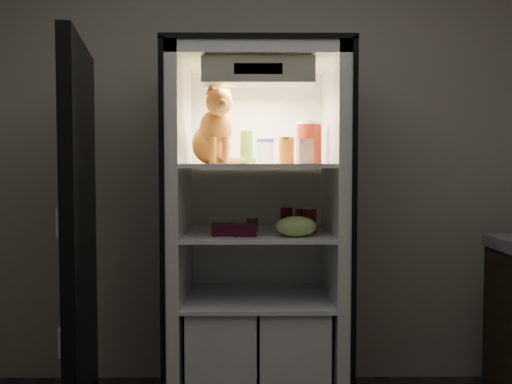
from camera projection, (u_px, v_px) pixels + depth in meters
room_shell at (263, 44)px, 1.56m from camera, size 3.60×3.60×3.60m
refrigerator at (257, 259)px, 2.98m from camera, size 0.90×0.72×1.88m
fridge_door at (80, 243)px, 2.68m from camera, size 0.21×0.87×1.85m
tabby_cat at (214, 134)px, 2.86m from camera, size 0.36×0.39×0.40m
parmesan_shaker at (247, 147)px, 2.92m from camera, size 0.06×0.06×0.17m
mayo_tub at (265, 151)px, 3.00m from camera, size 0.09×0.09×0.13m
salsa_jar at (286, 150)px, 2.86m from camera, size 0.08×0.08×0.13m
pepper_jar at (309, 142)px, 2.93m from camera, size 0.13×0.13×0.22m
cream_carton at (306, 151)px, 2.77m from camera, size 0.07×0.07×0.12m
soda_can_a at (286, 218)px, 3.05m from camera, size 0.06×0.06×0.12m
soda_can_b at (302, 219)px, 2.94m from camera, size 0.07×0.07×0.12m
soda_can_c at (310, 220)px, 2.88m from camera, size 0.07×0.07×0.12m
condiment_jar at (252, 224)px, 2.93m from camera, size 0.06×0.06×0.08m
grape_bag at (296, 226)px, 2.74m from camera, size 0.20×0.14×0.10m
berry_box_left at (224, 229)px, 2.79m from camera, size 0.11×0.11×0.06m
berry_box_right at (245, 230)px, 2.77m from camera, size 0.11×0.11×0.06m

